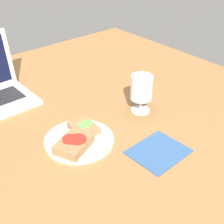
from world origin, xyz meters
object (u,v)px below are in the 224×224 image
plate (79,140)px  sandwich_with_cucumber (84,127)px  napkin (158,152)px  wine_glass (141,90)px  sandwich_with_tomato (74,144)px

plate → sandwich_with_cucumber: (3.69, 2.53, 1.59)cm
napkin → plate: bearing=127.2°
plate → wine_glass: 27.49cm
plate → napkin: (14.42, -18.96, -0.30)cm
sandwich_with_tomato → wine_glass: 30.64cm
sandwich_with_tomato → wine_glass: size_ratio=0.97×
sandwich_with_cucumber → sandwich_with_tomato: size_ratio=0.76×
sandwich_with_cucumber → napkin: size_ratio=0.63×
sandwich_with_cucumber → napkin: bearing=-63.5°
plate → wine_glass: wine_glass is taller
plate → sandwich_with_tomato: 4.79cm
plate → sandwich_with_tomato: bearing=-145.0°
wine_glass → napkin: (-11.92, -19.36, -8.17)cm
napkin → sandwich_with_tomato: bearing=137.6°
sandwich_with_cucumber → sandwich_with_tomato: bearing=-145.3°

